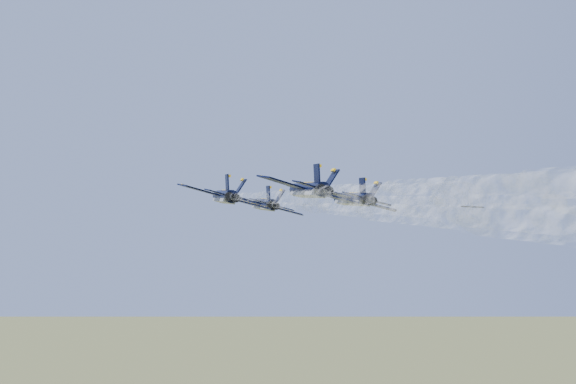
# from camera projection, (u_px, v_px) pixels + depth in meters

# --- Properties ---
(jet_lead) EXTENTS (12.21, 17.01, 4.62)m
(jet_lead) POSITION_uv_depth(u_px,v_px,m) (264.00, 205.00, 113.76)
(jet_lead) COLOR black
(jet_left) EXTENTS (12.21, 17.01, 4.62)m
(jet_left) POSITION_uv_depth(u_px,v_px,m) (224.00, 197.00, 97.62)
(jet_left) COLOR black
(jet_right) EXTENTS (12.21, 17.01, 4.62)m
(jet_right) POSITION_uv_depth(u_px,v_px,m) (352.00, 199.00, 101.98)
(jet_right) COLOR black
(jet_slot) EXTENTS (12.21, 17.01, 4.62)m
(jet_slot) POSITION_uv_depth(u_px,v_px,m) (308.00, 190.00, 86.81)
(jet_slot) COLOR black
(smoke_trail_lead) EXTENTS (33.80, 101.62, 3.15)m
(smoke_trail_lead) POSITION_uv_depth(u_px,v_px,m) (567.00, 108.00, 37.30)
(smoke_trail_lead) COLOR white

